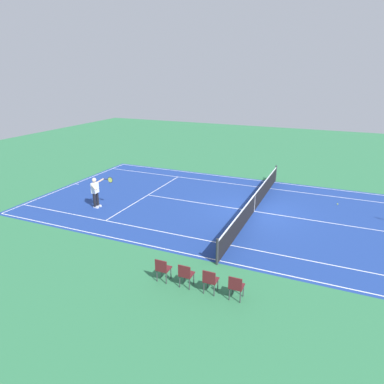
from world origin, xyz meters
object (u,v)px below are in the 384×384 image
tennis_net (255,203)px  spectator_chair_2 (186,274)px  spectator_chair_1 (210,280)px  tennis_ball (338,204)px  spectator_chair_0 (236,286)px  spectator_chair_3 (163,268)px  tennis_player_near (96,191)px

tennis_net → spectator_chair_2: 7.61m
spectator_chair_1 → spectator_chair_2: (0.87, 0.00, 0.00)m
tennis_ball → spectator_chair_0: spectator_chair_0 is taller
spectator_chair_2 → spectator_chair_3: size_ratio=1.00×
tennis_net → spectator_chair_2: (0.48, 7.60, 0.03)m
tennis_player_near → spectator_chair_3: 8.16m
spectator_chair_0 → spectator_chair_1: bearing=0.0°
spectator_chair_1 → spectator_chair_2: 0.87m
spectator_chair_1 → spectator_chair_3: bearing=0.0°
spectator_chair_2 → spectator_chair_0: bearing=180.0°
spectator_chair_1 → spectator_chair_0: bearing=180.0°
spectator_chair_0 → spectator_chair_1: 0.87m
tennis_ball → spectator_chair_2: 11.33m
tennis_ball → spectator_chair_0: size_ratio=0.08×
spectator_chair_1 → spectator_chair_3: 1.75m
spectator_chair_1 → tennis_net: bearing=-87.0°
spectator_chair_0 → spectator_chair_2: size_ratio=1.00×
spectator_chair_3 → tennis_ball: bearing=-117.2°
tennis_player_near → spectator_chair_0: 10.39m
tennis_ball → spectator_chair_1: bearing=71.0°
spectator_chair_3 → spectator_chair_1: bearing=180.0°
tennis_player_near → tennis_ball: 13.18m
tennis_player_near → spectator_chair_1: tennis_player_near is taller
tennis_player_near → spectator_chair_0: size_ratio=1.93×
tennis_player_near → spectator_chair_0: tennis_player_near is taller
tennis_player_near → spectator_chair_2: (-7.45, 4.81, -0.41)m
tennis_net → spectator_chair_3: bearing=79.9°
tennis_net → spectator_chair_2: bearing=86.4°
tennis_ball → spectator_chair_2: size_ratio=0.08×
spectator_chair_0 → spectator_chair_3: (2.62, 0.00, 0.00)m
tennis_net → spectator_chair_0: size_ratio=13.30×
tennis_net → tennis_player_near: (7.93, 2.79, 0.44)m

